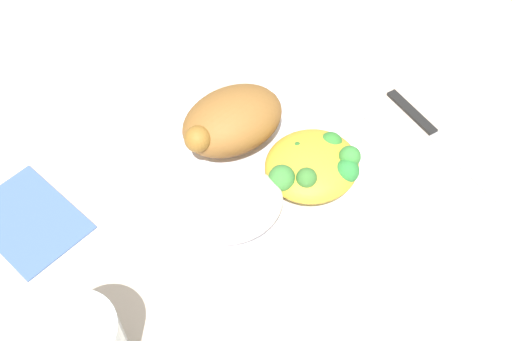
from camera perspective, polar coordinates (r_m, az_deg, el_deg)
ground_plane at (r=0.67m, az=-0.00°, el=-1.63°), size 2.00×2.00×0.00m
plate at (r=0.66m, az=-0.00°, el=-1.06°), size 0.28×0.28×0.02m
roasted_chicken at (r=0.66m, az=-2.32°, el=4.67°), size 0.12×0.08×0.06m
rice_pile at (r=0.60m, az=-1.85°, el=-3.43°), size 0.10×0.08×0.05m
mac_cheese_with_broccoli at (r=0.64m, az=5.41°, el=0.51°), size 0.11×0.09×0.04m
fork at (r=0.73m, az=11.58°, el=3.81°), size 0.02×0.14×0.01m
knife at (r=0.75m, az=16.33°, el=3.51°), size 0.02×0.19×0.01m
napkin at (r=0.69m, az=-20.62°, el=-4.32°), size 0.11×0.14×0.00m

